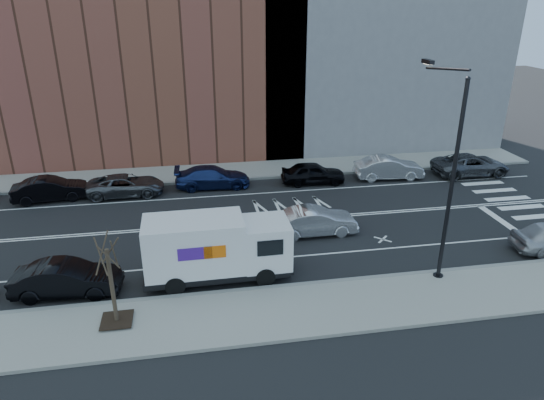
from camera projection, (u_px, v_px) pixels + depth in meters
name	position (u px, v px, depth m)	size (l,w,h in m)	color
ground	(261.00, 222.00, 27.72)	(120.00, 120.00, 0.00)	black
sidewalk_near	(294.00, 311.00, 19.69)	(44.00, 3.60, 0.15)	gray
sidewalk_far	(243.00, 171.00, 35.69)	(44.00, 3.60, 0.15)	gray
curb_near	(286.00, 287.00, 21.32)	(44.00, 0.25, 0.17)	gray
curb_far	(246.00, 179.00, 34.05)	(44.00, 0.25, 0.17)	gray
crosswalk	(514.00, 203.00, 30.25)	(3.00, 14.00, 0.01)	white
road_markings	(261.00, 222.00, 27.71)	(40.00, 8.60, 0.01)	white
bldg_brick	(124.00, 10.00, 36.39)	(26.00, 10.00, 22.00)	brown
streetlight	(448.00, 170.00, 20.59)	(0.44, 4.02, 9.34)	black
street_tree	(113.00, 293.00, 18.41)	(1.20, 1.20, 3.75)	black
fedex_van	(216.00, 247.00, 21.56)	(6.58, 2.40, 2.99)	black
far_parked_b	(50.00, 189.00, 30.40)	(1.57, 4.50, 1.48)	black
far_parked_c	(126.00, 185.00, 31.21)	(2.23, 4.85, 1.35)	#4E5056
far_parked_d	(212.00, 177.00, 32.50)	(2.02, 4.98, 1.45)	navy
far_parked_e	(313.00, 173.00, 33.20)	(1.75, 4.34, 1.48)	black
far_parked_f	(389.00, 168.00, 34.07)	(1.66, 4.76, 1.57)	silver
far_parked_g	(471.00, 165.00, 34.81)	(2.51, 5.44, 1.51)	#484A4F
driving_sedan	(315.00, 221.00, 26.01)	(1.57, 4.51, 1.48)	silver
near_parked_rear_a	(67.00, 279.00, 20.69)	(1.57, 4.50, 1.48)	black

